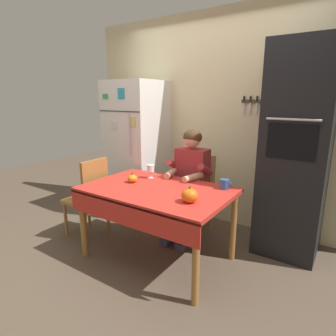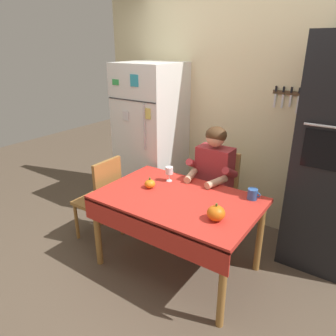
# 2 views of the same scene
# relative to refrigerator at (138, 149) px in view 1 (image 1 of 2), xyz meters

# --- Properties ---
(ground_plane) EXTENTS (10.00, 10.00, 0.00)m
(ground_plane) POSITION_rel_refrigerator_xyz_m (0.95, -0.96, -0.90)
(ground_plane) COLOR brown
(ground_plane) RESTS_ON ground
(back_wall_assembly) EXTENTS (3.70, 0.13, 2.60)m
(back_wall_assembly) POSITION_rel_refrigerator_xyz_m (1.00, 0.39, 0.40)
(back_wall_assembly) COLOR beige
(back_wall_assembly) RESTS_ON ground
(refrigerator) EXTENTS (0.68, 0.71, 1.80)m
(refrigerator) POSITION_rel_refrigerator_xyz_m (0.00, 0.00, 0.00)
(refrigerator) COLOR white
(refrigerator) RESTS_ON ground
(wall_oven) EXTENTS (0.60, 0.64, 2.10)m
(wall_oven) POSITION_rel_refrigerator_xyz_m (2.00, 0.04, 0.15)
(wall_oven) COLOR black
(wall_oven) RESTS_ON ground
(dining_table) EXTENTS (1.40, 0.90, 0.74)m
(dining_table) POSITION_rel_refrigerator_xyz_m (0.95, -0.88, -0.24)
(dining_table) COLOR #9E6B33
(dining_table) RESTS_ON ground
(chair_behind_person) EXTENTS (0.40, 0.40, 0.93)m
(chair_behind_person) POSITION_rel_refrigerator_xyz_m (0.98, -0.09, -0.39)
(chair_behind_person) COLOR tan
(chair_behind_person) RESTS_ON ground
(seated_person) EXTENTS (0.47, 0.55, 1.25)m
(seated_person) POSITION_rel_refrigerator_xyz_m (0.98, -0.28, -0.16)
(seated_person) COLOR #38384C
(seated_person) RESTS_ON ground
(chair_left_side) EXTENTS (0.40, 0.40, 0.93)m
(chair_left_side) POSITION_rel_refrigerator_xyz_m (0.05, -0.92, -0.39)
(chair_left_side) COLOR #9E6B33
(chair_left_side) RESTS_ON ground
(coffee_mug) EXTENTS (0.11, 0.09, 0.09)m
(coffee_mug) POSITION_rel_refrigerator_xyz_m (1.50, -0.52, -0.11)
(coffee_mug) COLOR #2D569E
(coffee_mug) RESTS_ON dining_table
(wine_glass) EXTENTS (0.08, 0.08, 0.15)m
(wine_glass) POSITION_rel_refrigerator_xyz_m (0.69, -0.62, -0.05)
(wine_glass) COLOR white
(wine_glass) RESTS_ON dining_table
(pumpkin_large) EXTENTS (0.10, 0.10, 0.10)m
(pumpkin_large) POSITION_rel_refrigerator_xyz_m (0.63, -0.85, -0.12)
(pumpkin_large) COLOR orange
(pumpkin_large) RESTS_ON dining_table
(pumpkin_medium) EXTENTS (0.14, 0.14, 0.14)m
(pumpkin_medium) POSITION_rel_refrigerator_xyz_m (1.40, -1.02, -0.10)
(pumpkin_medium) COLOR orange
(pumpkin_medium) RESTS_ON dining_table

